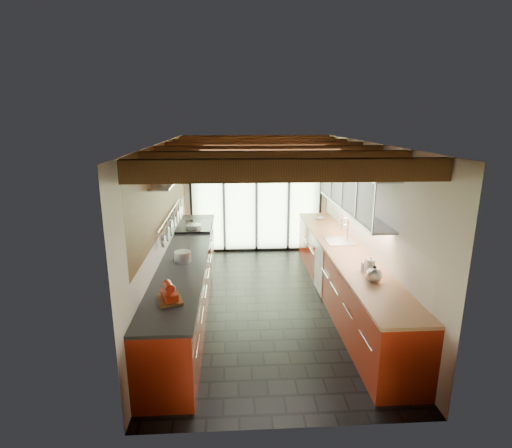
# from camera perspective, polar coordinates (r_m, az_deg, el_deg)

# --- Properties ---
(ground) EXTENTS (5.50, 5.50, 0.00)m
(ground) POSITION_cam_1_polar(r_m,az_deg,el_deg) (6.71, 1.48, -11.24)
(ground) COLOR black
(ground) RESTS_ON ground
(room_shell) EXTENTS (5.50, 5.50, 5.50)m
(room_shell) POSITION_cam_1_polar(r_m,az_deg,el_deg) (6.17, 1.58, 2.69)
(room_shell) COLOR silver
(room_shell) RESTS_ON ground
(ceiling_beams) EXTENTS (3.14, 5.06, 4.90)m
(ceiling_beams) POSITION_cam_1_polar(r_m,az_deg,el_deg) (6.42, 1.34, 10.47)
(ceiling_beams) COLOR #593316
(ceiling_beams) RESTS_ON ground
(glass_door) EXTENTS (2.95, 0.10, 2.90)m
(glass_door) POSITION_cam_1_polar(r_m,az_deg,el_deg) (8.81, 0.07, 6.44)
(glass_door) COLOR #C6EAAD
(glass_door) RESTS_ON ground
(left_counter) EXTENTS (0.68, 5.00, 0.92)m
(left_counter) POSITION_cam_1_polar(r_m,az_deg,el_deg) (6.55, -9.79, -7.75)
(left_counter) COLOR #9A230F
(left_counter) RESTS_ON ground
(range_stove) EXTENTS (0.66, 0.90, 0.97)m
(range_stove) POSITION_cam_1_polar(r_m,az_deg,el_deg) (7.89, -8.68, -3.63)
(range_stove) COLOR silver
(range_stove) RESTS_ON ground
(right_counter) EXTENTS (0.68, 5.00, 0.92)m
(right_counter) POSITION_cam_1_polar(r_m,az_deg,el_deg) (6.75, 12.43, -7.18)
(right_counter) COLOR #9A230F
(right_counter) RESTS_ON ground
(sink_assembly) EXTENTS (0.45, 0.52, 0.43)m
(sink_assembly) POSITION_cam_1_polar(r_m,az_deg,el_deg) (6.95, 11.89, -2.13)
(sink_assembly) COLOR silver
(sink_assembly) RESTS_ON right_counter
(upper_cabinets_right) EXTENTS (0.34, 3.00, 3.00)m
(upper_cabinets_right) POSITION_cam_1_polar(r_m,az_deg,el_deg) (6.69, 13.70, 4.96)
(upper_cabinets_right) COLOR silver
(upper_cabinets_right) RESTS_ON ground
(left_wall_fixtures) EXTENTS (0.28, 2.60, 0.96)m
(left_wall_fixtures) POSITION_cam_1_polar(r_m,az_deg,el_deg) (6.47, -11.76, 4.15)
(left_wall_fixtures) COLOR silver
(left_wall_fixtures) RESTS_ON ground
(stand_mixer) EXTENTS (0.24, 0.30, 0.24)m
(stand_mixer) POSITION_cam_1_polar(r_m,az_deg,el_deg) (4.75, -12.27, -9.62)
(stand_mixer) COLOR #AD230D
(stand_mixer) RESTS_ON left_counter
(pot_large) EXTENTS (0.31, 0.31, 0.16)m
(pot_large) POSITION_cam_1_polar(r_m,az_deg,el_deg) (5.94, -10.42, -4.61)
(pot_large) COLOR silver
(pot_large) RESTS_ON left_counter
(pot_small) EXTENTS (0.35, 0.35, 0.11)m
(pot_small) POSITION_cam_1_polar(r_m,az_deg,el_deg) (7.56, -8.92, -0.47)
(pot_small) COLOR silver
(pot_small) RESTS_ON left_counter
(cutting_board) EXTENTS (0.35, 0.42, 0.03)m
(cutting_board) POSITION_cam_1_polar(r_m,az_deg,el_deg) (4.78, -12.21, -10.48)
(cutting_board) COLOR brown
(cutting_board) RESTS_ON left_counter
(kettle) EXTENTS (0.23, 0.26, 0.24)m
(kettle) POSITION_cam_1_polar(r_m,az_deg,el_deg) (5.37, 16.53, -6.86)
(kettle) COLOR silver
(kettle) RESTS_ON right_counter
(paper_towel) EXTENTS (0.11, 0.11, 0.29)m
(paper_towel) POSITION_cam_1_polar(r_m,az_deg,el_deg) (5.49, 16.05, -6.16)
(paper_towel) COLOR white
(paper_towel) RESTS_ON right_counter
(soap_bottle) EXTENTS (0.10, 0.10, 0.19)m
(soap_bottle) POSITION_cam_1_polar(r_m,az_deg,el_deg) (5.68, 15.35, -5.68)
(soap_bottle) COLOR silver
(soap_bottle) RESTS_ON right_counter
(bowl) EXTENTS (0.19, 0.19, 0.05)m
(bowl) POSITION_cam_1_polar(r_m,az_deg,el_deg) (8.39, 9.08, 0.82)
(bowl) COLOR silver
(bowl) RESTS_ON right_counter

